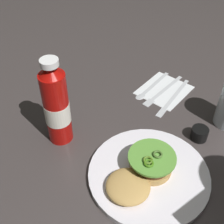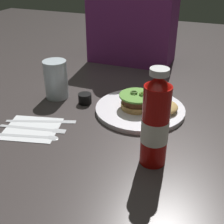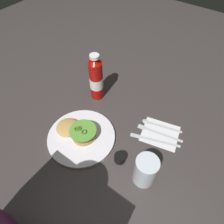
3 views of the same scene
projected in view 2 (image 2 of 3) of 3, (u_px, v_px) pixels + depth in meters
The scene contains 11 objects.
ground_plane at pixel (96, 114), 0.95m from camera, with size 3.00×3.00×0.00m, color #3C3434.
dinner_plate at pixel (140, 109), 0.96m from camera, with size 0.29×0.29×0.01m, color white.
burger_sandwich at pixel (146, 103), 0.94m from camera, with size 0.19×0.12×0.05m.
ketchup_bottle at pixel (155, 123), 0.69m from camera, with size 0.07×0.07×0.25m.
water_glass at pixel (56, 79), 1.03m from camera, with size 0.08×0.08×0.13m, color silver.
condiment_cup at pixel (85, 99), 1.01m from camera, with size 0.05×0.05×0.03m, color black.
napkin at pixel (32, 128), 0.87m from camera, with size 0.16×0.14×0.00m, color white.
spoon_utensil at pixel (36, 136), 0.83m from camera, with size 0.18×0.06×0.00m.
fork_utensil at pixel (38, 128), 0.87m from camera, with size 0.20×0.06×0.00m.
butter_knife at pixel (45, 120), 0.91m from camera, with size 0.21×0.09×0.00m.
diner_person at pixel (133, 13), 1.30m from camera, with size 0.37×0.20×0.53m.
Camera 2 is at (0.35, -0.75, 0.47)m, focal length 47.56 mm.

